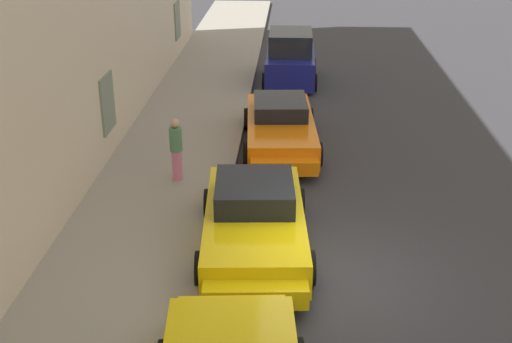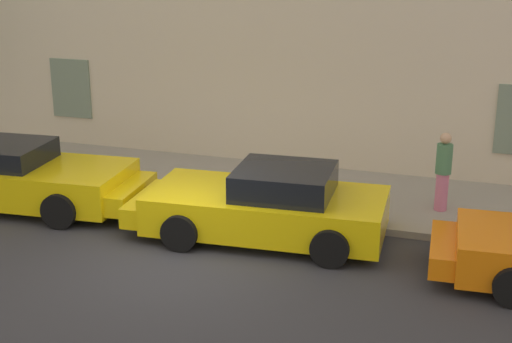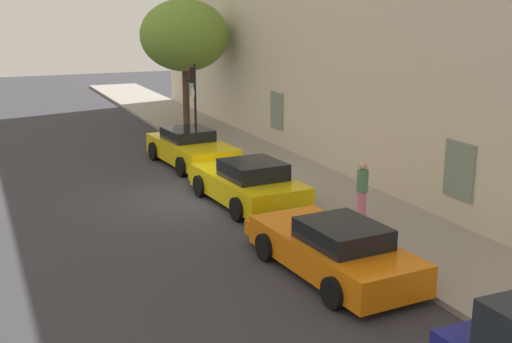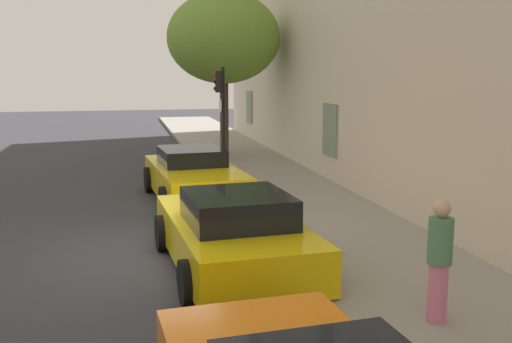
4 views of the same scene
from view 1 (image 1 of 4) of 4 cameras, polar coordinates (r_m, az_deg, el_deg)
name	(u,v)px [view 1 (image 1 of 4)]	position (r m, az deg, el deg)	size (l,w,h in m)	color
ground_plane	(326,279)	(12.71, 6.08, -9.22)	(80.00, 80.00, 0.00)	#333338
sidewalk	(125,270)	(13.03, -11.22, -8.32)	(60.00, 3.38, 0.14)	gray
sportscar_yellow_flank	(255,225)	(13.22, -0.12, -4.66)	(4.80, 2.43, 1.35)	yellow
sportscar_white_middle	(281,129)	(18.36, 2.15, 3.69)	(5.02, 2.29, 1.27)	orange
hatchback_parked	(290,60)	(24.52, 2.98, 9.63)	(3.51, 1.95, 1.90)	navy
pedestrian_admiring	(176,148)	(16.08, -6.92, 2.00)	(0.42, 0.42, 1.58)	pink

